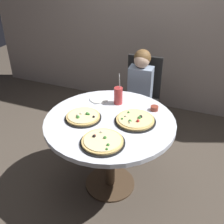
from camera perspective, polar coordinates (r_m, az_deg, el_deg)
ground_plane at (r=2.80m, az=-0.40°, el=-14.66°), size 8.00×8.00×0.00m
dining_table at (r=2.38m, az=-0.45°, el=-3.86°), size 1.12×1.12×0.75m
chair_wooden at (r=3.26m, az=6.23°, el=4.03°), size 0.43×0.43×0.95m
diner_child at (r=3.13m, az=5.42°, el=1.84°), size 0.28×0.42×1.08m
pizza_veggie at (r=2.30m, az=4.84°, el=-1.68°), size 0.35×0.35×0.05m
pizza_cheese at (r=2.34m, az=-6.03°, el=-1.02°), size 0.31×0.31×0.05m
pizza_pepperoni at (r=2.05m, az=-1.99°, el=-6.15°), size 0.34×0.34×0.05m
soda_cup at (r=2.53m, az=1.31°, el=3.43°), size 0.08×0.08×0.31m
sauce_bowl at (r=2.48m, az=8.80°, el=0.77°), size 0.07×0.07×0.04m
plate_small at (r=2.63m, az=-2.68°, el=2.70°), size 0.18×0.18×0.01m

